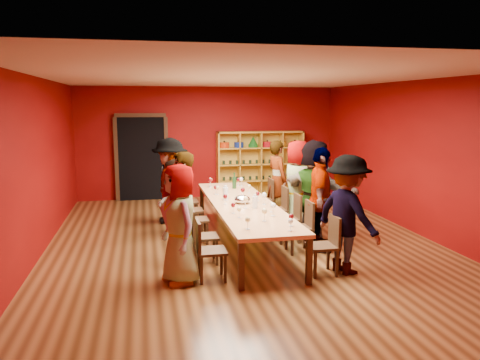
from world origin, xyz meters
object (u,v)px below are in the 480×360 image
object	(u,v)px
wine_bottle	(234,182)
person_left_4	(167,188)
person_right_3	(297,186)
spittoon_bowl	(242,200)
tasting_table	(243,206)
chair_person_right_3	(280,206)
person_left_2	(174,202)
chair_person_left_2	(192,217)
chair_person_left_3	(188,207)
shelving_unit	(260,161)
chair_person_right_4	(266,196)
chair_person_right_1	(303,224)
person_right_0	(348,214)
person_right_4	(277,179)
person_right_1	(320,200)
chair_person_left_0	(206,247)
person_right_2	(314,190)
chair_person_right_0	(327,242)
chair_person_left_4	(184,199)
chair_person_left_1	(200,233)
person_left_3	(170,186)
person_left_1	(181,209)
chair_person_right_2	(292,215)
person_left_0	(180,224)

from	to	relation	value
wine_bottle	person_left_4	bearing A→B (deg)	166.79
person_right_3	spittoon_bowl	distance (m)	1.48
tasting_table	wine_bottle	world-z (taller)	wine_bottle
chair_person_right_3	person_left_2	bearing A→B (deg)	-166.68
chair_person_left_2	chair_person_left_3	world-z (taller)	same
shelving_unit	chair_person_right_4	size ratio (longest dim) A/B	2.70
chair_person_right_1	wine_bottle	size ratio (longest dim) A/B	2.60
tasting_table	person_right_3	world-z (taller)	person_right_3
chair_person_left_3	chair_person_right_1	distance (m)	2.50
person_right_0	wine_bottle	world-z (taller)	person_right_0
spittoon_bowl	person_left_4	bearing A→B (deg)	124.27
chair_person_left_2	person_right_4	size ratio (longest dim) A/B	0.51
person_left_2	person_right_0	world-z (taller)	person_right_0
chair_person_left_2	chair_person_left_3	size ratio (longest dim) A/B	1.00
person_left_2	person_right_1	distance (m)	2.61
chair_person_left_0	person_right_2	bearing A→B (deg)	35.68
person_right_1	chair_person_right_4	xyz separation A→B (m)	(-0.30, 2.50, -0.41)
person_left_4	chair_person_right_4	bearing A→B (deg)	86.32
chair_person_right_0	person_right_1	bearing A→B (deg)	74.50
chair_person_right_1	chair_person_right_3	bearing A→B (deg)	90.00
chair_person_left_4	person_right_3	world-z (taller)	person_right_3
chair_person_left_4	chair_person_right_4	size ratio (longest dim) A/B	1.00
chair_person_left_4	person_right_3	size ratio (longest dim) A/B	0.49
chair_person_right_3	person_right_3	bearing A→B (deg)	0.00
chair_person_right_1	person_right_3	world-z (taller)	person_right_3
chair_person_left_1	person_right_4	bearing A→B (deg)	52.68
person_left_3	chair_person_right_1	size ratio (longest dim) A/B	2.12
chair_person_left_4	person_left_4	world-z (taller)	person_left_4
chair_person_right_4	spittoon_bowl	world-z (taller)	spittoon_bowl
person_left_1	chair_person_left_4	world-z (taller)	person_left_1
chair_person_left_2	wine_bottle	size ratio (longest dim) A/B	2.60
spittoon_bowl	chair_person_right_0	bearing A→B (deg)	-62.54
person_right_2	person_right_3	distance (m)	0.79
chair_person_left_2	person_right_2	size ratio (longest dim) A/B	0.47
person_right_0	person_left_2	bearing A→B (deg)	28.57
tasting_table	person_left_4	size ratio (longest dim) A/B	3.01
chair_person_right_4	chair_person_right_2	bearing A→B (deg)	-90.00
chair_person_left_4	person_right_1	xyz separation A→B (m)	(2.12, -2.55, 0.41)
chair_person_right_2	person_right_3	bearing A→B (deg)	65.09
chair_person_left_0	chair_person_left_3	world-z (taller)	same
person_left_3	person_right_0	bearing A→B (deg)	55.71
person_left_3	person_right_2	world-z (taller)	person_right_2
chair_person_left_2	chair_person_right_3	xyz separation A→B (m)	(1.82, 0.51, 0.00)
person_left_0	chair_person_left_1	world-z (taller)	person_left_0
person_right_1	tasting_table	bearing A→B (deg)	80.63
person_right_2	chair_person_right_3	bearing A→B (deg)	3.79
person_left_1	person_left_3	distance (m)	1.93
person_left_2	wine_bottle	world-z (taller)	person_left_2
person_right_0	chair_person_right_3	xyz separation A→B (m)	(-0.31, 2.51, -0.40)
person_left_3	person_right_2	bearing A→B (deg)	81.76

